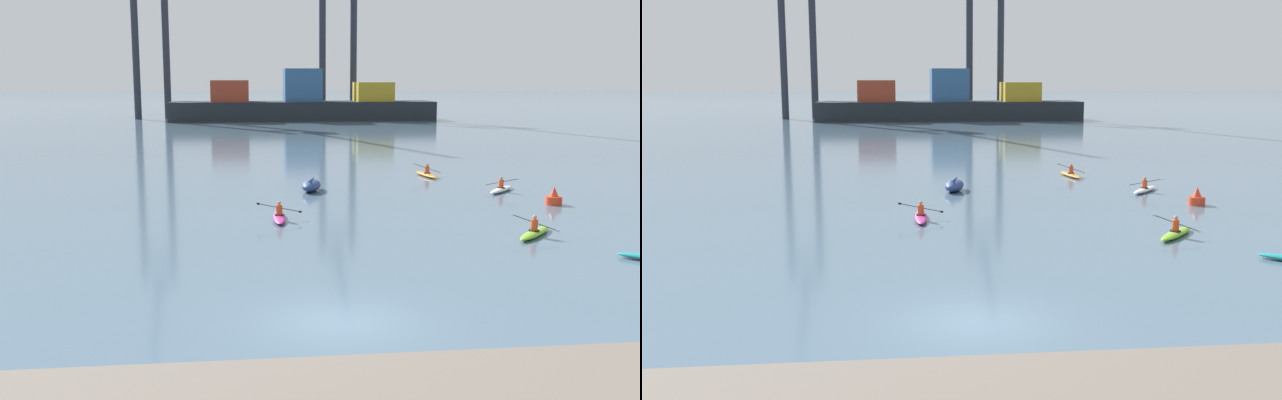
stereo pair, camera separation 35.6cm
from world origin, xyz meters
TOP-DOWN VIEW (x-y plane):
  - ground_plane at (0.00, 0.00)m, footprint 800.00×800.00m
  - container_barge at (8.02, 100.09)m, footprint 43.95×8.97m
  - gantry_crane_west at (-17.32, 106.46)m, footprint 6.33×19.09m
  - gantry_crane_west_mid at (15.16, 106.95)m, footprint 6.76×17.97m
  - capsized_dinghy at (1.69, 23.82)m, footprint 1.75×2.80m
  - channel_buoy at (14.52, 17.56)m, footprint 0.90×0.90m
  - kayak_lime at (10.18, 10.04)m, footprint 2.71×2.94m
  - kayak_white at (13.32, 22.28)m, footprint 2.67×2.97m
  - kayak_orange at (10.54, 29.53)m, footprint 2.18×3.45m
  - kayak_magenta at (-0.81, 15.02)m, footprint 2.25×3.42m

SIDE VIEW (x-z plane):
  - ground_plane at x=0.00m, z-range 0.00..0.00m
  - kayak_lime at x=10.18m, z-range -0.30..0.65m
  - kayak_magenta at x=-0.81m, z-range -0.30..0.65m
  - kayak_white at x=13.32m, z-range -0.31..0.65m
  - kayak_orange at x=10.54m, z-range -0.34..0.69m
  - capsized_dinghy at x=1.69m, z-range -0.03..0.73m
  - channel_buoy at x=14.52m, z-range -0.14..0.86m
  - container_barge at x=8.02m, z-range -1.69..6.90m
  - gantry_crane_west_mid at x=15.16m, z-range 0.09..33.78m
  - gantry_crane_west at x=-17.32m, z-range -0.81..40.09m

